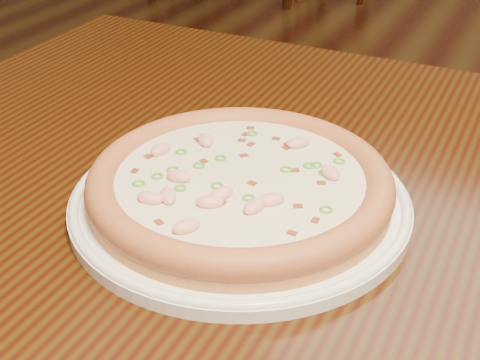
% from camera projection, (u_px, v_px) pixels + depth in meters
% --- Properties ---
extents(hero_table, '(1.20, 0.80, 0.75)m').
position_uv_depth(hero_table, '(368.00, 293.00, 0.67)').
color(hero_table, black).
rests_on(hero_table, ground).
extents(plate, '(0.32, 0.32, 0.02)m').
position_uv_depth(plate, '(240.00, 199.00, 0.63)').
color(plate, white).
rests_on(plate, hero_table).
extents(pizza, '(0.28, 0.28, 0.03)m').
position_uv_depth(pizza, '(240.00, 183.00, 0.62)').
color(pizza, tan).
rests_on(pizza, plate).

